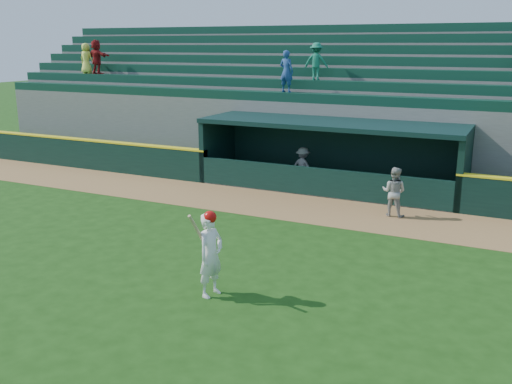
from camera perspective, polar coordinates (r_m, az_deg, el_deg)
ground at (r=14.20m, az=-2.83°, el=-6.55°), size 120.00×120.00×0.00m
warning_track at (r=18.43m, az=4.47°, el=-1.57°), size 40.00×3.00×0.01m
field_wall_left at (r=26.41m, az=-19.68°, el=3.88°), size 15.50×0.30×1.20m
wall_stripe_left at (r=26.31m, az=-19.80°, el=5.23°), size 15.50×0.32×0.06m
dugout_player_front at (r=17.81m, az=13.63°, el=0.02°), size 0.79×0.64×1.53m
dugout_player_inside at (r=21.15m, az=4.71°, el=2.54°), size 1.03×0.75×1.44m
dugout at (r=20.97m, az=7.66°, el=4.13°), size 9.40×2.80×2.46m
stands at (r=25.15m, az=11.06°, el=8.09°), size 34.50×6.25×7.10m
batter_at_plate at (r=11.87m, az=-4.56°, el=-6.15°), size 0.54×0.84×1.86m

